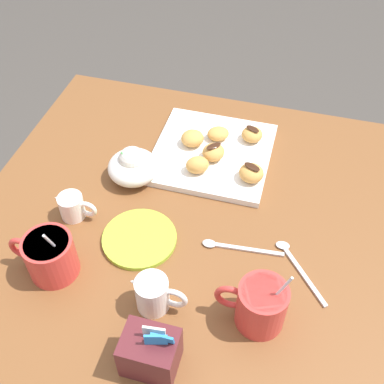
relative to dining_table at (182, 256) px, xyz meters
name	(u,v)px	position (x,y,z in m)	size (l,w,h in m)	color
ground_plane	(185,363)	(0.00, 0.00, -0.59)	(8.00, 8.00, 0.00)	#423D38
dining_table	(182,256)	(0.00, 0.00, 0.00)	(0.89, 0.88, 0.73)	brown
pastry_plate_square	(212,153)	(-0.02, -0.21, 0.14)	(0.27, 0.27, 0.02)	white
coffee_mug_red_left	(260,304)	(-0.20, 0.19, 0.19)	(0.13, 0.09, 0.14)	red
coffee_mug_red_right	(50,255)	(0.20, 0.19, 0.18)	(0.13, 0.09, 0.14)	red
cream_pitcher_white	(153,293)	(-0.01, 0.21, 0.18)	(0.10, 0.06, 0.07)	white
sugar_caddy	(150,352)	(-0.04, 0.31, 0.18)	(0.09, 0.07, 0.11)	#561E23
ice_cream_bowl	(133,166)	(0.14, -0.09, 0.17)	(0.11, 0.11, 0.08)	white
chocolate_sauce_pitcher	(72,206)	(0.22, 0.05, 0.17)	(0.09, 0.05, 0.06)	white
saucer_lime_left	(139,239)	(0.07, 0.08, 0.14)	(0.15, 0.15, 0.01)	#9EC633
loose_spoon_near_saucer	(233,247)	(-0.12, 0.05, 0.14)	(0.16, 0.03, 0.01)	silver
loose_spoon_by_plate	(296,264)	(-0.25, 0.05, 0.14)	(0.11, 0.13, 0.01)	silver
beignet_0	(213,152)	(-0.02, -0.18, 0.17)	(0.05, 0.05, 0.04)	#D19347
chocolate_drizzle_0	(214,146)	(-0.02, -0.18, 0.19)	(0.04, 0.02, 0.01)	#381E11
beignet_1	(192,138)	(0.04, -0.22, 0.17)	(0.05, 0.05, 0.03)	#D19347
beignet_2	(252,134)	(-0.10, -0.27, 0.17)	(0.05, 0.05, 0.03)	#D19347
chocolate_drizzle_2	(253,129)	(-0.10, -0.27, 0.19)	(0.04, 0.02, 0.01)	#381E11
beignet_3	(197,165)	(0.00, -0.13, 0.17)	(0.05, 0.04, 0.04)	#D19347
beignet_4	(218,134)	(-0.02, -0.26, 0.17)	(0.05, 0.04, 0.03)	#D19347
beignet_5	(251,173)	(-0.12, -0.14, 0.17)	(0.06, 0.05, 0.04)	#D19347
chocolate_drizzle_5	(252,167)	(-0.12, -0.14, 0.19)	(0.04, 0.02, 0.01)	#381E11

